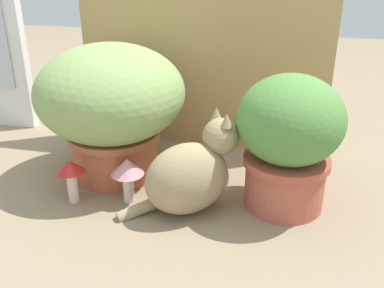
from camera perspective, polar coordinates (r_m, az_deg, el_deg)
The scene contains 7 objects.
ground_plane at distance 1.38m, azimuth -3.17°, elevation -7.77°, with size 6.00×6.00×0.00m, color gray.
cardboard_backdrop at distance 1.67m, azimuth 1.43°, elevation 13.04°, with size 0.96×0.03×0.81m, color tan.
grass_planter at distance 1.47m, azimuth -10.56°, elevation 5.32°, with size 0.49×0.49×0.46m.
leafy_planter at distance 1.30m, azimuth 12.60°, elevation 0.78°, with size 0.31×0.31×0.41m.
cat at distance 1.28m, azimuth 0.02°, elevation -3.96°, with size 0.36×0.30×0.32m.
mushroom_ornament_pink at distance 1.35m, azimuth -8.48°, elevation -3.43°, with size 0.10×0.10×0.15m.
mushroom_ornament_red at distance 1.38m, azimuth -15.64°, elevation -3.57°, with size 0.09×0.09×0.14m.
Camera 1 is at (0.33, -1.12, 0.73)m, focal length 40.58 mm.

